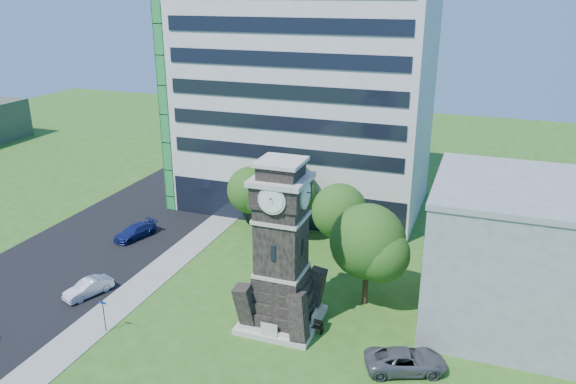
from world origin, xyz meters
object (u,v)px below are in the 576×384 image
at_px(car_street_mid, 88,288).
at_px(car_street_north, 135,232).
at_px(park_bench, 311,324).
at_px(street_sign, 104,313).
at_px(clock_tower, 281,256).
at_px(car_east_lot, 406,361).

height_order(car_street_mid, car_street_north, car_street_north).
distance_m(park_bench, street_sign, 14.44).
relative_size(clock_tower, car_east_lot, 2.39).
bearing_deg(car_street_mid, car_east_lot, 18.39).
bearing_deg(park_bench, car_east_lot, -11.58).
relative_size(clock_tower, park_bench, 6.76).
xyz_separation_m(clock_tower, park_bench, (2.30, -0.32, -4.79)).
xyz_separation_m(car_street_north, street_sign, (7.23, -14.22, 0.90)).
distance_m(clock_tower, park_bench, 5.32).
height_order(clock_tower, street_sign, clock_tower).
height_order(park_bench, street_sign, street_sign).
xyz_separation_m(clock_tower, street_sign, (-11.19, -5.35, -3.74)).
xyz_separation_m(car_street_north, car_east_lot, (27.67, -11.32, 0.07)).
xyz_separation_m(car_east_lot, park_bench, (-6.94, 2.13, -0.22)).
xyz_separation_m(clock_tower, car_east_lot, (9.24, -2.45, -4.57)).
xyz_separation_m(car_street_mid, street_sign, (4.39, -3.73, 0.90)).
bearing_deg(car_east_lot, car_street_mid, 66.45).
xyz_separation_m(car_street_north, park_bench, (20.72, -9.19, -0.15)).
bearing_deg(car_street_mid, clock_tower, 26.25).
bearing_deg(street_sign, car_street_north, 116.35).
height_order(car_street_north, street_sign, street_sign).
relative_size(car_street_north, street_sign, 1.80).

